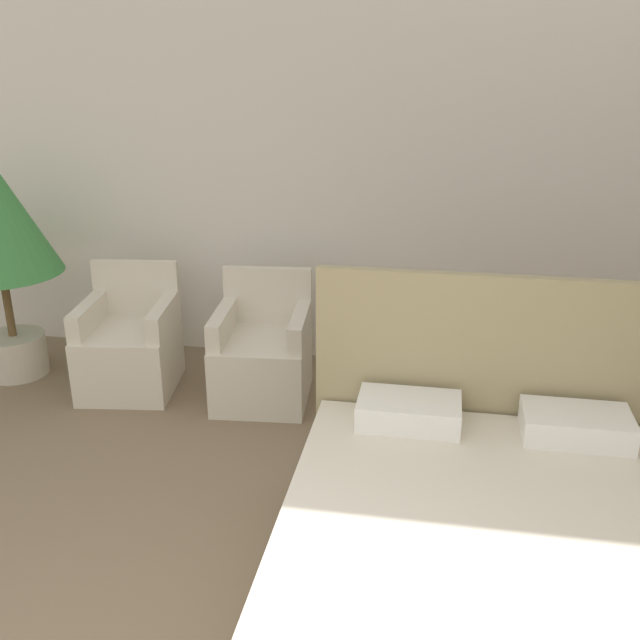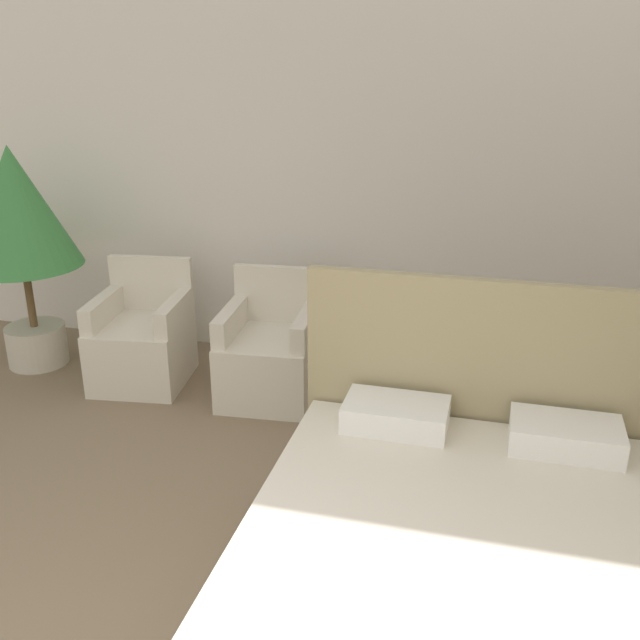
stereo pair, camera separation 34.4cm
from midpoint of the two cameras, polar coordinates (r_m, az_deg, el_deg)
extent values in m
cube|color=silver|center=(5.56, 2.42, 11.08)|extent=(10.00, 0.06, 2.90)
cube|color=#8C7A5B|center=(3.31, 14.18, -22.63)|extent=(1.85, 2.10, 0.31)
cube|color=beige|center=(3.12, 14.66, -18.82)|extent=(1.81, 2.06, 0.26)
cube|color=tan|center=(3.91, 15.26, -6.22)|extent=(1.89, 0.06, 1.33)
cube|color=white|center=(3.73, 8.75, -7.54)|extent=(0.53, 0.32, 0.14)
cube|color=white|center=(3.76, 21.59, -8.65)|extent=(0.53, 0.32, 0.14)
cube|color=beige|center=(5.53, -12.32, -2.59)|extent=(0.74, 0.78, 0.48)
cube|color=beige|center=(5.65, -11.64, 2.89)|extent=(0.65, 0.15, 0.43)
cube|color=beige|center=(5.50, -15.30, 0.80)|extent=(0.18, 0.63, 0.19)
cube|color=beige|center=(5.32, -9.79, 0.56)|extent=(0.18, 0.63, 0.19)
cube|color=beige|center=(5.17, -2.19, -3.80)|extent=(0.71, 0.75, 0.48)
cube|color=beige|center=(5.29, -1.53, 2.08)|extent=(0.65, 0.11, 0.43)
cube|color=beige|center=(5.10, -5.27, -0.13)|extent=(0.15, 0.63, 0.19)
cube|color=beige|center=(4.99, 0.86, -0.52)|extent=(0.15, 0.63, 0.19)
cylinder|color=beige|center=(6.12, -20.23, -1.88)|extent=(0.46, 0.46, 0.32)
cylinder|color=brown|center=(5.98, -20.72, 1.77)|extent=(0.06, 0.06, 0.50)
cone|color=#387F3D|center=(5.81, -21.62, 8.41)|extent=(0.90, 0.90, 0.92)
camera|label=1|loc=(0.17, -87.76, 0.86)|focal=40.00mm
camera|label=2|loc=(0.17, 92.24, -0.86)|focal=40.00mm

